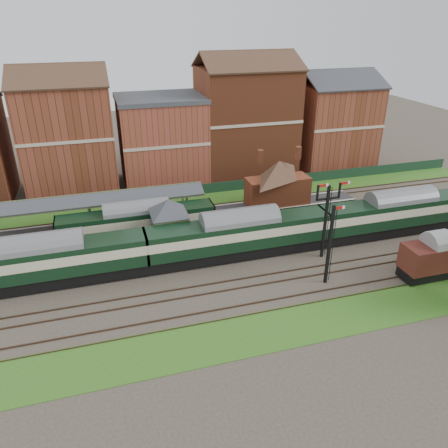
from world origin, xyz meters
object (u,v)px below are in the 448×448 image
object	(u,v)px
semaphore_bracket	(326,217)
platform_railcar	(138,222)
signal_box	(169,224)
goods_van_a	(434,257)
dmu_train	(240,235)

from	to	relation	value
semaphore_bracket	platform_railcar	size ratio (longest dim) A/B	0.48
signal_box	goods_van_a	world-z (taller)	signal_box
dmu_train	platform_railcar	distance (m)	11.69
semaphore_bracket	signal_box	bearing A→B (deg)	159.08
dmu_train	platform_railcar	size ratio (longest dim) A/B	3.35
goods_van_a	signal_box	bearing A→B (deg)	152.24
platform_railcar	goods_van_a	xyz separation A→B (m)	(26.30, -15.50, -0.18)
signal_box	dmu_train	distance (m)	7.46
signal_box	semaphore_bracket	xyz separation A→B (m)	(15.04, -5.75, 1.44)
signal_box	semaphore_bracket	world-z (taller)	semaphore_bracket
signal_box	platform_railcar	distance (m)	4.53
semaphore_bracket	goods_van_a	world-z (taller)	semaphore_bracket
signal_box	platform_railcar	bearing A→B (deg)	132.96
signal_box	platform_railcar	world-z (taller)	signal_box
signal_box	platform_railcar	size ratio (longest dim) A/B	0.35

